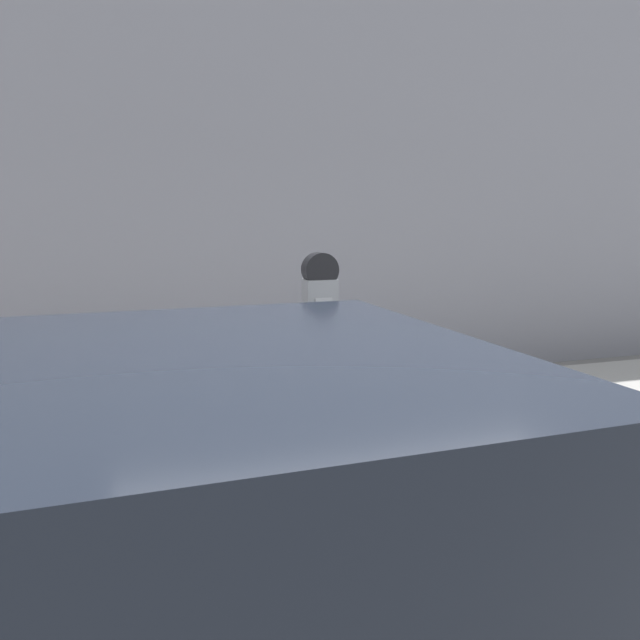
{
  "coord_description": "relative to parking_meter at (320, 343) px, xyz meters",
  "views": [
    {
      "loc": [
        -1.16,
        -2.07,
        1.78
      ],
      "look_at": [
        -0.17,
        1.0,
        1.24
      ],
      "focal_mm": 35.0,
      "sensor_mm": 36.0,
      "label": 1
    }
  ],
  "objects": [
    {
      "name": "parked_car_beside_meter",
      "position": [
        -1.05,
        -1.44,
        -0.42
      ],
      "size": [
        4.82,
        2.02,
        1.42
      ],
      "rotation": [
        0.0,
        0.0,
        0.03
      ],
      "color": "black",
      "rests_on": "ground_plane"
    },
    {
      "name": "building_facade",
      "position": [
        0.17,
        3.31,
        2.1
      ],
      "size": [
        24.0,
        0.3,
        6.44
      ],
      "color": "gray",
      "rests_on": "ground_plane"
    },
    {
      "name": "sidewalk",
      "position": [
        0.17,
        1.2,
        -1.06
      ],
      "size": [
        24.0,
        2.8,
        0.11
      ],
      "color": "#9E9B96",
      "rests_on": "ground_plane"
    },
    {
      "name": "parking_meter",
      "position": [
        0.0,
        0.0,
        0.0
      ],
      "size": [
        0.18,
        0.13,
        1.48
      ],
      "color": "slate",
      "rests_on": "sidewalk"
    }
  ]
}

